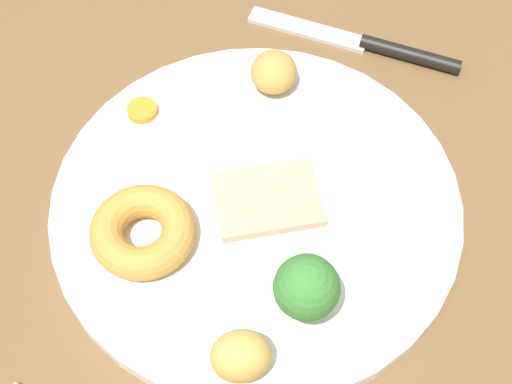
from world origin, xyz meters
The scene contains 9 objects.
dining_table centered at (0.00, 0.00, 1.80)cm, with size 120.00×84.00×3.60cm, color brown.
dinner_plate centered at (-2.17, 0.79, 4.30)cm, with size 29.47×29.47×1.40cm, color white.
meat_slice_main centered at (-2.02, -0.31, 5.40)cm, with size 7.37×5.55×0.80cm, color tan.
yorkshire_pudding centered at (-8.42, 6.33, 6.16)cm, with size 7.23×7.23×2.32cm, color #C68938.
roast_potato_left centered at (-13.58, -3.60, 6.63)cm, with size 3.78×3.27×3.27cm, color tan.
roast_potato_right centered at (8.20, 4.17, 6.44)cm, with size 3.64×3.91×2.87cm, color #BC8C42.
carrot_coin_front centered at (1.23, 12.12, 5.29)cm, with size 2.33×2.33×0.57cm, color orange.
broccoli_floret centered at (-8.42, -5.62, 8.10)cm, with size 4.22×4.22×5.36cm.
knife centered at (16.45, -1.20, 4.05)cm, with size 2.79×18.56×1.20cm.
Camera 1 is at (-26.98, -10.96, 49.07)cm, focal length 50.99 mm.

